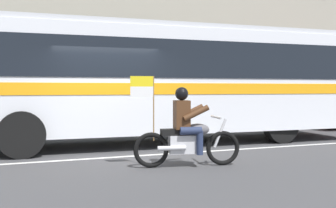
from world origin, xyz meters
name	(u,v)px	position (x,y,z in m)	size (l,w,h in m)	color
ground_plane	(108,153)	(0.00, 0.00, 0.00)	(60.00, 60.00, 0.00)	#3D3D3F
sidewalk_curb	(74,130)	(0.00, 5.10, 0.07)	(28.00, 3.80, 0.15)	gray
lane_center_stripe	(114,157)	(0.00, -0.60, 0.00)	(26.60, 0.14, 0.01)	silver
office_building_facade	(64,5)	(0.00, 7.39, 4.89)	(28.00, 0.89, 9.76)	gray
transit_bus	(159,76)	(1.72, 1.19, 1.88)	(11.88, 3.04, 3.22)	silver
motorcycle_with_rider	(186,133)	(1.06, -2.17, 0.67)	(2.16, 0.72, 1.78)	black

